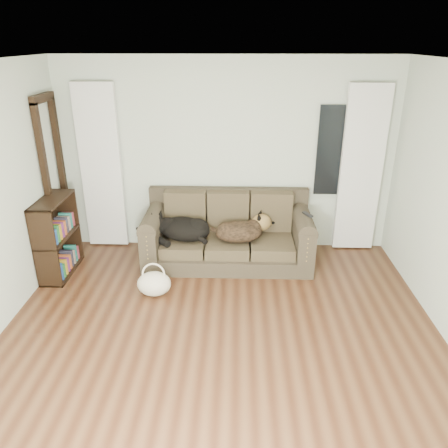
{
  "coord_description": "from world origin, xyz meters",
  "views": [
    {
      "loc": [
        0.15,
        -3.27,
        2.79
      ],
      "look_at": [
        -0.0,
        1.6,
        0.7
      ],
      "focal_mm": 35.0,
      "sensor_mm": 36.0,
      "label": 1
    }
  ],
  "objects_px": {
    "bookshelf": "(57,236)",
    "dog_shepherd": "(241,230)",
    "sofa": "(228,230)",
    "dog_black_lab": "(181,230)",
    "tote_bag": "(154,283)"
  },
  "relations": [
    {
      "from": "bookshelf",
      "to": "dog_shepherd",
      "type": "bearing_deg",
      "value": 8.53
    },
    {
      "from": "sofa",
      "to": "dog_black_lab",
      "type": "xyz_separation_m",
      "value": [
        -0.61,
        -0.07,
        0.03
      ]
    },
    {
      "from": "bookshelf",
      "to": "dog_black_lab",
      "type": "bearing_deg",
      "value": 12.45
    },
    {
      "from": "tote_bag",
      "to": "bookshelf",
      "type": "height_order",
      "value": "bookshelf"
    },
    {
      "from": "dog_black_lab",
      "to": "bookshelf",
      "type": "bearing_deg",
      "value": -149.18
    },
    {
      "from": "dog_shepherd",
      "to": "tote_bag",
      "type": "bearing_deg",
      "value": 31.13
    },
    {
      "from": "dog_black_lab",
      "to": "bookshelf",
      "type": "relative_size",
      "value": 0.7
    },
    {
      "from": "tote_bag",
      "to": "bookshelf",
      "type": "distance_m",
      "value": 1.42
    },
    {
      "from": "sofa",
      "to": "bookshelf",
      "type": "bearing_deg",
      "value": -170.15
    },
    {
      "from": "sofa",
      "to": "bookshelf",
      "type": "relative_size",
      "value": 2.19
    },
    {
      "from": "sofa",
      "to": "dog_black_lab",
      "type": "relative_size",
      "value": 3.14
    },
    {
      "from": "bookshelf",
      "to": "sofa",
      "type": "bearing_deg",
      "value": 11.01
    },
    {
      "from": "tote_bag",
      "to": "bookshelf",
      "type": "xyz_separation_m",
      "value": [
        -1.29,
        0.5,
        0.34
      ]
    },
    {
      "from": "dog_black_lab",
      "to": "bookshelf",
      "type": "height_order",
      "value": "bookshelf"
    },
    {
      "from": "dog_shepherd",
      "to": "bookshelf",
      "type": "distance_m",
      "value": 2.32
    }
  ]
}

